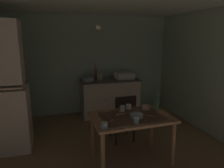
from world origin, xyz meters
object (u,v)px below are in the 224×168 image
Objects in this scene: hand_pump at (96,73)px; mug_tall at (105,125)px; mixing_bowl_counter at (88,79)px; dining_table at (131,122)px; glass_bottle at (156,102)px; sink_basin at (124,75)px; chair_far_side at (123,117)px; serving_bowl_wide at (146,107)px.

mug_tall is at bearing -98.99° from hand_pump.
hand_pump is 1.48× the size of mixing_bowl_counter.
glass_bottle reaches higher than dining_table.
hand_pump reaches higher than glass_bottle.
chair_far_side is (-0.51, -1.42, -0.49)m from sink_basin.
sink_basin reaches higher than dining_table.
hand_pump reaches higher than dining_table.
serving_bowl_wide is at bearing 169.87° from glass_bottle.
mixing_bowl_counter is at bearing 110.78° from serving_bowl_wide.
serving_bowl_wide reaches higher than dining_table.
serving_bowl_wide is 0.97m from mug_tall.
sink_basin is 0.92m from mixing_bowl_counter.
mixing_bowl_counter is 1.50m from chair_far_side.
mug_tall is (-0.57, -0.89, 0.29)m from chair_far_side.
chair_far_side reaches higher than mug_tall.
hand_pump is 1.39× the size of glass_bottle.
chair_far_side is 3.17× the size of glass_bottle.
glass_bottle is (1.00, 0.48, 0.08)m from mug_tall.
sink_basin is at bearing -3.64° from hand_pump.
serving_bowl_wide is at bearing -98.19° from sink_basin.
mug_tall is (-0.48, -0.28, 0.13)m from dining_table.
hand_pump reaches higher than chair_far_side.
glass_bottle is (0.52, 0.20, 0.21)m from dining_table.
dining_table is 0.59m from glass_bottle.
glass_bottle is (0.84, -1.78, -0.08)m from mixing_bowl_counter.
mug_tall is at bearing -122.51° from chair_far_side.
mixing_bowl_counter is at bearing 99.21° from dining_table.
mixing_bowl_counter is 1.80× the size of serving_bowl_wide.
dining_table is at bearing -145.31° from serving_bowl_wide.
dining_table is at bearing -80.79° from mixing_bowl_counter.
glass_bottle is (-0.08, -1.83, -0.12)m from sink_basin.
sink_basin is 1.67× the size of mixing_bowl_counter.
glass_bottle is (0.43, -0.41, 0.37)m from chair_far_side.
chair_far_side is at bearing 136.32° from glass_bottle.
glass_bottle is at bearing -71.50° from hand_pump.
sink_basin is 2.14m from dining_table.
chair_far_side is 10.15× the size of mug_tall.
glass_bottle reaches higher than chair_far_side.
serving_bowl_wide is (0.26, -0.38, 0.28)m from chair_far_side.
glass_bottle is at bearing -92.61° from sink_basin.
serving_bowl_wide is (0.45, -1.84, -0.30)m from hand_pump.
dining_table is 8.24× the size of serving_bowl_wide.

